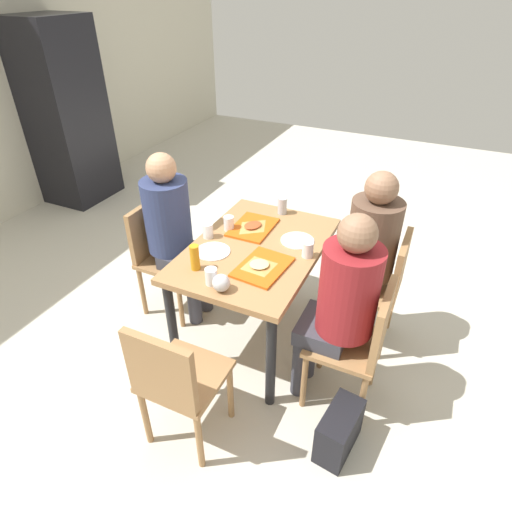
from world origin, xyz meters
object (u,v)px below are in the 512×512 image
(condiment_bottle, at_px, (195,258))
(handbag, at_px, (339,431))
(plastic_cup_c, at_px, (211,276))
(plastic_cup_d, at_px, (229,223))
(chair_near_right, at_px, (381,283))
(paper_plate_center, at_px, (213,251))
(pizza_slice_b, at_px, (253,226))
(chair_near_left, at_px, (360,340))
(person_in_red, at_px, (341,299))
(person_far_side, at_px, (173,225))
(paper_plate_near_edge, at_px, (297,240))
(tray_red_far, at_px, (253,227))
(plastic_cup_b, at_px, (308,250))
(soda_can, at_px, (282,206))
(foil_bundle, at_px, (221,283))
(main_table, at_px, (256,259))
(plastic_cup_a, at_px, (208,231))
(drink_fridge, at_px, (66,114))
(chair_far_side, at_px, (160,251))
(person_in_brown_jacket, at_px, (365,247))
(pizza_slice_a, at_px, (259,265))
(tray_red_near, at_px, (263,267))
(chair_left_end, at_px, (175,379))

(condiment_bottle, distance_m, handbag, 1.26)
(plastic_cup_c, xyz_separation_m, plastic_cup_d, (0.58, 0.20, 0.00))
(chair_near_right, relative_size, plastic_cup_d, 8.57)
(paper_plate_center, height_order, pizza_slice_b, pizza_slice_b)
(chair_near_left, bearing_deg, person_in_red, 90.00)
(chair_near_right, bearing_deg, condiment_bottle, 123.82)
(person_far_side, xyz_separation_m, paper_plate_near_edge, (0.17, -0.86, 0.00))
(tray_red_far, height_order, plastic_cup_b, plastic_cup_b)
(soda_can, bearing_deg, person_far_side, 128.56)
(plastic_cup_d, distance_m, foil_bundle, 0.67)
(main_table, bearing_deg, person_in_red, -114.44)
(chair_near_left, xyz_separation_m, pizza_slice_b, (0.48, 0.90, 0.27))
(tray_red_far, relative_size, handbag, 1.12)
(plastic_cup_a, distance_m, drink_fridge, 2.83)
(chair_far_side, xyz_separation_m, tray_red_far, (0.20, -0.66, 0.25))
(person_in_brown_jacket, height_order, pizza_slice_a, person_in_brown_jacket)
(chair_near_right, height_order, handbag, chair_near_right)
(plastic_cup_c, relative_size, plastic_cup_d, 1.00)
(tray_red_near, height_order, drink_fridge, drink_fridge)
(main_table, distance_m, chair_far_side, 0.79)
(chair_far_side, distance_m, plastic_cup_a, 0.53)
(tray_red_far, distance_m, paper_plate_center, 0.39)
(chair_far_side, height_order, chair_left_end, same)
(chair_far_side, height_order, person_in_red, person_in_red)
(pizza_slice_a, xyz_separation_m, soda_can, (0.71, 0.14, 0.04))
(pizza_slice_b, height_order, plastic_cup_c, plastic_cup_c)
(chair_far_side, xyz_separation_m, plastic_cup_d, (0.12, -0.52, 0.29))
(paper_plate_near_edge, height_order, drink_fridge, drink_fridge)
(tray_red_near, bearing_deg, plastic_cup_d, 51.14)
(chair_left_end, height_order, paper_plate_center, chair_left_end)
(plastic_cup_c, bearing_deg, plastic_cup_d, 18.84)
(plastic_cup_a, height_order, drink_fridge, drink_fridge)
(soda_can, bearing_deg, tray_red_far, 161.16)
(chair_near_left, relative_size, plastic_cup_b, 8.57)
(chair_near_left, bearing_deg, paper_plate_near_edge, 50.36)
(paper_plate_near_edge, bearing_deg, paper_plate_center, 128.63)
(paper_plate_center, distance_m, plastic_cup_c, 0.34)
(plastic_cup_d, relative_size, handbag, 0.31)
(pizza_slice_b, xyz_separation_m, drink_fridge, (1.08, 2.74, 0.18))
(person_far_side, relative_size, pizza_slice_b, 5.60)
(drink_fridge, bearing_deg, tray_red_far, -111.33)
(plastic_cup_c, bearing_deg, soda_can, -2.37)
(plastic_cup_c, height_order, soda_can, soda_can)
(chair_near_right, relative_size, pizza_slice_a, 3.71)
(person_in_red, bearing_deg, person_in_brown_jacket, 0.00)
(plastic_cup_a, height_order, foil_bundle, same)
(soda_can, distance_m, drink_fridge, 2.94)
(plastic_cup_b, bearing_deg, person_far_side, 91.70)
(person_in_red, bearing_deg, chair_near_left, -90.00)
(person_in_brown_jacket, relative_size, plastic_cup_b, 12.67)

